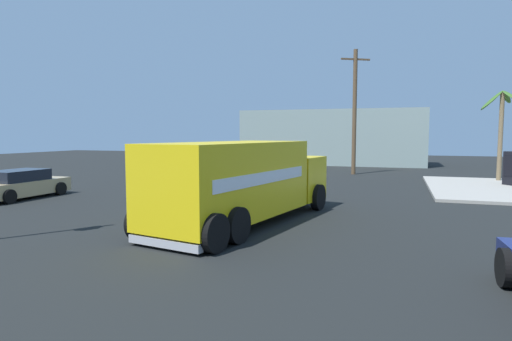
{
  "coord_description": "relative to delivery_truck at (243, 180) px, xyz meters",
  "views": [
    {
      "loc": [
        5.52,
        -12.77,
        2.95
      ],
      "look_at": [
        1.14,
        0.24,
        1.77
      ],
      "focal_mm": 29.94,
      "sensor_mm": 36.0,
      "label": 1
    }
  ],
  "objects": [
    {
      "name": "palm_tree_far",
      "position": [
        10.61,
        16.05,
        2.3
      ],
      "size": [
        2.68,
        3.18,
        5.43
      ],
      "color": "#7A6647",
      "rests_on": "sidewalk_corner_far"
    },
    {
      "name": "ground_plane",
      "position": [
        -0.67,
        -0.32,
        -1.43
      ],
      "size": [
        100.0,
        100.0,
        0.0
      ],
      "primitive_type": "plane",
      "color": "black"
    },
    {
      "name": "utility_pole",
      "position": [
        1.68,
        18.67,
        3.21
      ],
      "size": [
        1.96,
        1.21,
        8.98
      ],
      "color": "brown",
      "rests_on": "ground"
    },
    {
      "name": "delivery_truck",
      "position": [
        0.0,
        0.0,
        0.0
      ],
      "size": [
        4.23,
        8.8,
        2.69
      ],
      "color": "yellow",
      "rests_on": "ground"
    },
    {
      "name": "building_backdrop",
      "position": [
        -1.42,
        29.01,
        1.18
      ],
      "size": [
        17.19,
        6.0,
        5.21
      ],
      "primitive_type": "cube",
      "color": "gray",
      "rests_on": "ground"
    },
    {
      "name": "sedan_tan",
      "position": [
        -11.62,
        1.86,
        -0.8
      ],
      "size": [
        2.08,
        4.32,
        1.31
      ],
      "color": "tan",
      "rests_on": "ground"
    }
  ]
}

